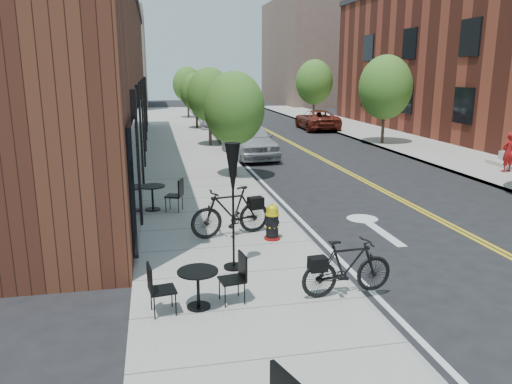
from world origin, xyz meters
TOP-DOWN VIEW (x-y plane):
  - ground at (0.00, 0.00)m, footprint 120.00×120.00m
  - sidewalk_near at (-2.00, 10.00)m, footprint 4.00×70.00m
  - sidewalk_far at (10.00, 10.00)m, footprint 4.00×70.00m
  - building_near at (-6.50, 14.00)m, footprint 5.00×28.00m
  - bg_building_left at (-8.00, 48.00)m, footprint 8.00×14.00m
  - bg_building_right at (16.00, 50.00)m, footprint 10.00×16.00m
  - tree_near_a at (-0.60, 9.00)m, footprint 2.20×2.20m
  - tree_near_b at (-0.60, 17.00)m, footprint 2.30×2.30m
  - tree_near_c at (-0.60, 25.00)m, footprint 2.10×2.10m
  - tree_near_d at (-0.60, 33.00)m, footprint 2.40×2.40m
  - tree_far_b at (8.60, 16.00)m, footprint 2.80×2.80m
  - tree_far_c at (8.60, 28.00)m, footprint 2.80×2.80m
  - fire_hydrant at (-0.89, 1.81)m, footprint 0.42×0.42m
  - bicycle_left at (-1.80, 2.25)m, footprint 2.03×0.96m
  - bicycle_right at (-0.30, -1.32)m, footprint 1.72×0.61m
  - bistro_set_b at (-2.88, -1.30)m, footprint 1.60×0.77m
  - bistro_set_c at (-3.60, 4.90)m, footprint 1.72×0.98m
  - patio_umbrella at (-2.04, 0.26)m, footprint 0.40×0.40m
  - parked_car_a at (0.80, 13.58)m, footprint 2.28×4.96m
  - parked_car_b at (0.80, 18.93)m, footprint 1.75×4.42m
  - parked_car_c at (0.80, 26.07)m, footprint 2.74×5.57m
  - parked_car_far at (7.40, 23.54)m, footprint 2.47×4.93m
  - pedestrian at (9.79, 7.67)m, footprint 0.63×0.48m

SIDE VIEW (x-z plane):
  - ground at x=0.00m, z-range 0.00..0.00m
  - sidewalk_near at x=-2.00m, z-range 0.00..0.12m
  - sidewalk_far at x=10.00m, z-range 0.00..0.12m
  - fire_hydrant at x=-0.89m, z-range 0.10..0.96m
  - bistro_set_b at x=-2.88m, z-range 0.12..0.97m
  - bistro_set_c at x=-3.60m, z-range 0.12..1.03m
  - bicycle_right at x=-0.30m, z-range 0.12..1.13m
  - parked_car_far at x=7.40m, z-range 0.00..1.34m
  - bicycle_left at x=-1.80m, z-range 0.12..1.30m
  - parked_car_b at x=0.80m, z-range 0.00..1.43m
  - parked_car_c at x=0.80m, z-range 0.00..1.56m
  - parked_car_a at x=0.80m, z-range 0.00..1.65m
  - pedestrian at x=9.79m, z-range 0.12..1.66m
  - patio_umbrella at x=-2.04m, z-range 0.66..3.17m
  - tree_near_c at x=-0.60m, z-range 0.69..4.37m
  - tree_near_a at x=-0.60m, z-range 0.70..4.51m
  - tree_near_b at x=-0.60m, z-range 0.72..4.70m
  - tree_near_d at x=-0.60m, z-range 0.73..4.85m
  - tree_far_b at x=8.60m, z-range 0.75..5.37m
  - tree_far_c at x=8.60m, z-range 0.75..5.37m
  - building_near at x=-6.50m, z-range 0.00..7.00m
  - bg_building_left at x=-8.00m, z-range 0.00..10.00m
  - bg_building_right at x=16.00m, z-range 0.00..12.00m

